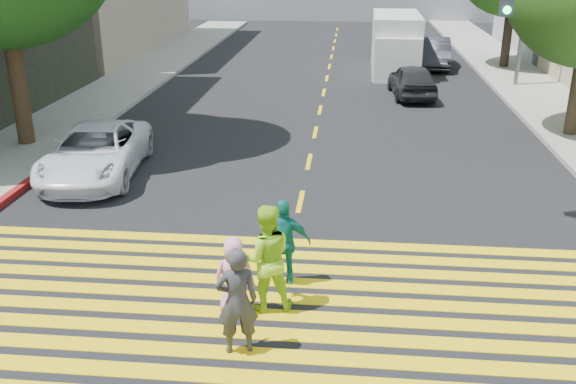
# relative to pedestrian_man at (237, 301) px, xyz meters

# --- Properties ---
(ground) EXTENTS (120.00, 120.00, 0.00)m
(ground) POSITION_rel_pedestrian_man_xyz_m (0.45, 0.02, -0.85)
(ground) COLOR black
(sidewalk_left) EXTENTS (3.00, 40.00, 0.15)m
(sidewalk_left) POSITION_rel_pedestrian_man_xyz_m (-8.05, 22.02, -0.77)
(sidewalk_left) COLOR gray
(sidewalk_left) RESTS_ON ground
(sidewalk_right) EXTENTS (3.00, 60.00, 0.15)m
(sidewalk_right) POSITION_rel_pedestrian_man_xyz_m (8.95, 15.02, -0.77)
(sidewalk_right) COLOR gray
(sidewalk_right) RESTS_ON ground
(curb_red) EXTENTS (0.20, 8.00, 0.16)m
(curb_red) POSITION_rel_pedestrian_man_xyz_m (-6.45, 6.02, -0.77)
(curb_red) COLOR maroon
(curb_red) RESTS_ON ground
(crosswalk) EXTENTS (13.40, 5.30, 0.01)m
(crosswalk) POSITION_rel_pedestrian_man_xyz_m (0.45, 1.29, -0.84)
(crosswalk) COLOR yellow
(crosswalk) RESTS_ON ground
(lane_line) EXTENTS (0.12, 34.40, 0.01)m
(lane_line) POSITION_rel_pedestrian_man_xyz_m (0.45, 22.52, -0.84)
(lane_line) COLOR yellow
(lane_line) RESTS_ON ground
(pedestrian_man) EXTENTS (0.71, 0.57, 1.70)m
(pedestrian_man) POSITION_rel_pedestrian_man_xyz_m (0.00, 0.00, 0.00)
(pedestrian_man) COLOR #363638
(pedestrian_man) RESTS_ON ground
(pedestrian_woman) EXTENTS (1.05, 0.91, 1.84)m
(pedestrian_woman) POSITION_rel_pedestrian_man_xyz_m (0.26, 1.26, 0.07)
(pedestrian_woman) COLOR #A1E624
(pedestrian_woman) RESTS_ON ground
(pedestrian_child) EXTENTS (0.69, 0.48, 1.36)m
(pedestrian_child) POSITION_rel_pedestrian_man_xyz_m (-0.22, 1.02, -0.17)
(pedestrian_child) COLOR pink
(pedestrian_child) RESTS_ON ground
(pedestrian_extra) EXTENTS (0.98, 0.50, 1.60)m
(pedestrian_extra) POSITION_rel_pedestrian_man_xyz_m (0.47, 2.11, -0.05)
(pedestrian_extra) COLOR #147570
(pedestrian_extra) RESTS_ON ground
(white_sedan) EXTENTS (2.64, 4.91, 1.31)m
(white_sedan) POSITION_rel_pedestrian_man_xyz_m (-4.99, 7.32, -0.19)
(white_sedan) COLOR white
(white_sedan) RESTS_ON ground
(dark_car_near) EXTENTS (1.85, 3.95, 1.31)m
(dark_car_near) POSITION_rel_pedestrian_man_xyz_m (3.94, 17.56, -0.19)
(dark_car_near) COLOR black
(dark_car_near) RESTS_ON ground
(silver_car) EXTENTS (2.44, 4.87, 1.36)m
(silver_car) POSITION_rel_pedestrian_man_xyz_m (3.83, 29.61, -0.17)
(silver_car) COLOR gray
(silver_car) RESTS_ON ground
(dark_car_parked) EXTENTS (1.85, 4.37, 1.40)m
(dark_car_parked) POSITION_rel_pedestrian_man_xyz_m (5.56, 24.32, -0.15)
(dark_car_parked) COLOR #23252E
(dark_car_parked) RESTS_ON ground
(white_van) EXTENTS (2.22, 5.68, 2.66)m
(white_van) POSITION_rel_pedestrian_man_xyz_m (3.56, 22.73, 0.42)
(white_van) COLOR silver
(white_van) RESTS_ON ground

